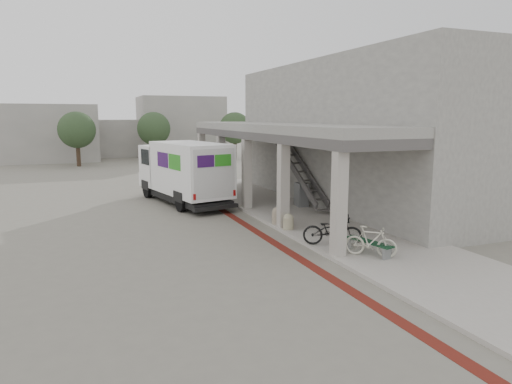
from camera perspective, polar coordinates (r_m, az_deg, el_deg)
name	(u,v)px	position (r m, az deg, el deg)	size (l,w,h in m)	color
ground	(236,238)	(16.68, -2.47, -5.72)	(120.00, 120.00, 0.00)	slate
bike_lane_stripe	(243,223)	(18.83, -1.61, -3.93)	(0.35, 40.00, 0.01)	#5F1A13
sidewalk	(332,226)	(18.33, 9.45, -4.26)	(4.40, 28.00, 0.12)	#9C958C
transit_building	(336,136)	(23.15, 9.94, 6.92)	(7.60, 17.00, 7.00)	gray
distant_backdrop	(98,132)	(51.18, -19.10, 7.06)	(28.00, 10.00, 6.50)	gray
tree_left	(77,130)	(43.23, -21.49, 7.22)	(3.20, 3.20, 4.80)	#38281C
tree_mid	(154,129)	(45.81, -12.66, 7.73)	(3.20, 3.20, 4.80)	#38281C
tree_right	(235,128)	(46.79, -2.65, 7.98)	(3.20, 3.20, 4.80)	#38281C
fedex_truck	(183,171)	(23.28, -9.12, 2.63)	(3.57, 7.55, 3.10)	black
bench	(369,245)	(14.74, 13.98, -6.41)	(0.72, 1.72, 0.39)	gray
bollard_near	(288,221)	(17.38, 4.06, -3.68)	(0.40, 0.40, 0.60)	tan
bollard_far	(278,215)	(18.23, 2.73, -2.92)	(0.45, 0.45, 0.68)	gray
utility_cabinet	(302,194)	(21.82, 5.71, -0.31)	(0.51, 0.67, 1.12)	gray
bicycle_black	(332,230)	(15.36, 9.52, -4.74)	(0.68, 1.94, 1.02)	black
bicycle_cream	(371,241)	(14.41, 14.15, -6.01)	(0.44, 1.57, 0.94)	beige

